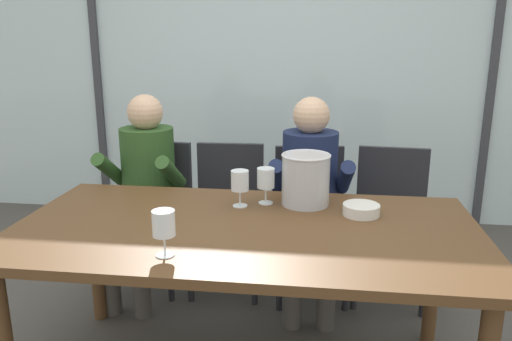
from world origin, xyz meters
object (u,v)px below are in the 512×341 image
wine_glass_by_left_taster (164,225)px  wine_glass_near_bucket (266,180)px  dining_table (245,242)px  tasting_bowl (361,210)px  ice_bucket_primary (306,179)px  wine_glass_center_pour (240,182)px  chair_right_of_center (391,211)px  chair_center (310,209)px  chair_left_of_center (229,205)px  person_olive_shirt (144,182)px  person_navy_polo (310,189)px  chair_near_curtain (155,202)px

wine_glass_by_left_taster → wine_glass_near_bucket: (0.30, 0.64, 0.00)m
dining_table → tasting_bowl: (0.50, 0.20, 0.10)m
ice_bucket_primary → wine_glass_center_pour: 0.31m
wine_glass_near_bucket → dining_table: bearing=-99.7°
chair_right_of_center → chair_center: bearing=-171.7°
chair_left_of_center → tasting_bowl: size_ratio=5.33×
wine_glass_center_pour → chair_right_of_center: bearing=41.2°
person_olive_shirt → person_navy_polo: 0.98m
chair_near_curtain → chair_center: same height
chair_right_of_center → person_olive_shirt: person_olive_shirt is taller
person_olive_shirt → person_navy_polo: size_ratio=1.00×
wine_glass_by_left_taster → wine_glass_near_bucket: same height
chair_center → chair_near_curtain: bearing=172.6°
chair_near_curtain → wine_glass_near_bucket: (0.77, -0.63, 0.35)m
wine_glass_center_pour → wine_glass_by_left_taster: bearing=-107.5°
chair_near_curtain → wine_glass_near_bucket: wine_glass_near_bucket is taller
wine_glass_center_pour → chair_near_curtain: bearing=133.9°
chair_near_curtain → wine_glass_center_pour: wine_glass_center_pour is taller
chair_near_curtain → ice_bucket_primary: (0.96, -0.61, 0.36)m
chair_right_of_center → wine_glass_center_pour: size_ratio=5.06×
chair_center → ice_bucket_primary: size_ratio=3.58×
chair_left_of_center → person_olive_shirt: 0.53m
dining_table → chair_left_of_center: bearing=104.9°
dining_table → ice_bucket_primary: bearing=52.9°
person_navy_polo → wine_glass_center_pour: bearing=-124.3°
ice_bucket_primary → tasting_bowl: size_ratio=1.49×
chair_center → person_olive_shirt: (-0.98, -0.14, 0.17)m
wine_glass_near_bucket → tasting_bowl: bearing=-13.8°
chair_left_of_center → person_navy_polo: (0.50, -0.16, 0.17)m
chair_center → tasting_bowl: chair_center is taller
chair_near_curtain → person_navy_polo: person_navy_polo is taller
chair_near_curtain → wine_glass_by_left_taster: bearing=-66.3°
ice_bucket_primary → person_navy_polo: bearing=88.4°
tasting_bowl → dining_table: bearing=-158.2°
person_olive_shirt → wine_glass_near_bucket: (0.78, -0.47, 0.18)m
ice_bucket_primary → wine_glass_center_pour: ice_bucket_primary is taller
chair_left_of_center → chair_right_of_center: (0.99, 0.01, 0.00)m
tasting_bowl → wine_glass_by_left_taster: bearing=-144.3°
tasting_bowl → chair_left_of_center: bearing=135.2°
person_navy_polo → wine_glass_near_bucket: bearing=-116.5°
wine_glass_near_bucket → chair_right_of_center: bearing=43.2°
chair_near_curtain → person_olive_shirt: (-0.01, -0.15, 0.17)m
chair_right_of_center → wine_glass_near_bucket: wine_glass_near_bucket is taller
person_olive_shirt → ice_bucket_primary: bearing=-22.5°
chair_left_of_center → person_olive_shirt: person_olive_shirt is taller
chair_near_curtain → chair_left_of_center: (0.47, 0.01, 0.00)m
ice_bucket_primary → person_olive_shirt: bearing=154.5°
chair_left_of_center → ice_bucket_primary: size_ratio=3.58×
chair_center → wine_glass_center_pour: wine_glass_center_pour is taller
tasting_bowl → wine_glass_by_left_taster: wine_glass_by_left_taster is taller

